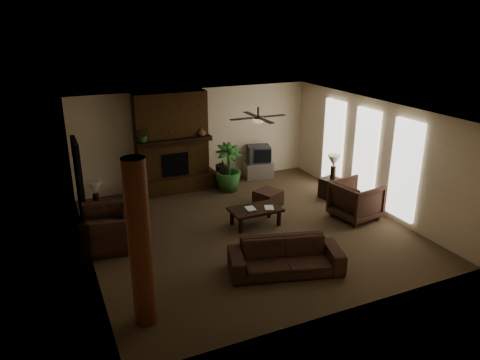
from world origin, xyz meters
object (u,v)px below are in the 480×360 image
coffee_table (255,211)px  lamp_left (95,190)px  ottoman (268,198)px  side_table_right (331,188)px  log_column (140,245)px  side_table_left (99,220)px  floor_vase (222,174)px  sofa (286,251)px  floor_plant (228,178)px  armchair_right (356,198)px  tv_stand (258,170)px  armchair_left (108,222)px  lamp_right (334,162)px

coffee_table → lamp_left: bearing=159.6°
ottoman → side_table_right: (1.81, -0.24, 0.08)m
log_column → side_table_left: size_ratio=5.09×
floor_vase → lamp_left: (-3.65, -1.36, 0.57)m
ottoman → side_table_left: 4.28m
sofa → coffee_table: size_ratio=1.82×
coffee_table → floor_plant: 2.41m
floor_vase → log_column: bearing=-123.6°
ottoman → side_table_right: bearing=-7.5°
armchair_right → coffee_table: size_ratio=0.86×
floor_vase → ottoman: bearing=-69.5°
coffee_table → floor_vase: bearing=85.4°
ottoman → tv_stand: bearing=70.3°
armchair_left → armchair_right: bearing=88.1°
log_column → floor_plant: log_column is taller
ottoman → lamp_left: 4.36m
tv_stand → floor_vase: size_ratio=1.10×
tv_stand → armchair_left: bearing=-143.5°
log_column → coffee_table: bearing=38.2°
coffee_table → tv_stand: 3.40m
side_table_left → lamp_right: bearing=-4.5°
coffee_table → floor_vase: 2.65m
side_table_left → side_table_right: (6.09, -0.50, 0.00)m
sofa → tv_stand: size_ratio=2.57×
side_table_right → lamp_right: 0.73m
log_column → side_table_right: size_ratio=5.09×
log_column → floor_plant: 6.16m
sofa → armchair_right: size_ratio=2.12×
side_table_right → lamp_right: lamp_right is taller
sofa → tv_stand: bearing=85.1°
coffee_table → side_table_right: 2.75m
floor_plant → lamp_left: 3.96m
armchair_right → floor_vase: size_ratio=1.34×
floor_vase → sofa: bearing=-97.2°
armchair_left → side_table_right: (5.99, 0.35, -0.28)m
log_column → armchair_left: bearing=91.9°
log_column → coffee_table: size_ratio=2.33×
log_column → ottoman: log_column is taller
floor_vase → side_table_left: bearing=-158.8°
floor_vase → floor_plant: bearing=-67.5°
side_table_left → armchair_right: bearing=-17.7°
floor_vase → floor_plant: size_ratio=0.57×
ottoman → lamp_left: bearing=175.7°
coffee_table → side_table_left: 3.64m
log_column → lamp_left: (-0.20, 3.81, -0.40)m
armchair_right → lamp_right: (0.27, 1.39, 0.48)m
side_table_right → armchair_right: bearing=-99.5°
sofa → floor_plant: (0.70, 4.51, -0.05)m
ottoman → floor_plant: 1.54m
floor_plant → coffee_table: bearing=-97.4°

